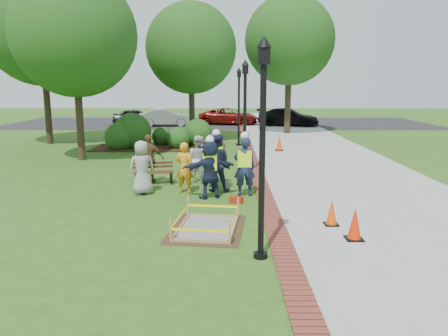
{
  "coord_description": "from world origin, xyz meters",
  "views": [
    {
      "loc": [
        0.57,
        -11.18,
        3.4
      ],
      "look_at": [
        0.5,
        1.2,
        1.0
      ],
      "focal_mm": 35.0,
      "sensor_mm": 36.0,
      "label": 1
    }
  ],
  "objects_px": {
    "hivis_worker_a": "(210,167)",
    "hivis_worker_c": "(216,161)",
    "cone_front": "(355,225)",
    "wet_concrete_pad": "(207,220)",
    "bench_near": "(154,177)",
    "lamp_near": "(263,133)",
    "hivis_worker_b": "(244,165)"
  },
  "relations": [
    {
      "from": "cone_front",
      "to": "hivis_worker_a",
      "type": "distance_m",
      "value": 4.93
    },
    {
      "from": "wet_concrete_pad",
      "to": "hivis_worker_a",
      "type": "bearing_deg",
      "value": 90.68
    },
    {
      "from": "cone_front",
      "to": "hivis_worker_c",
      "type": "relative_size",
      "value": 0.38
    },
    {
      "from": "hivis_worker_a",
      "to": "hivis_worker_c",
      "type": "relative_size",
      "value": 0.96
    },
    {
      "from": "lamp_near",
      "to": "hivis_worker_a",
      "type": "xyz_separation_m",
      "value": [
        -1.17,
        4.6,
        -1.54
      ]
    },
    {
      "from": "hivis_worker_c",
      "to": "cone_front",
      "type": "bearing_deg",
      "value": -55.07
    },
    {
      "from": "wet_concrete_pad",
      "to": "cone_front",
      "type": "distance_m",
      "value": 3.36
    },
    {
      "from": "wet_concrete_pad",
      "to": "hivis_worker_c",
      "type": "bearing_deg",
      "value": 87.99
    },
    {
      "from": "lamp_near",
      "to": "hivis_worker_b",
      "type": "xyz_separation_m",
      "value": [
        -0.13,
        4.86,
        -1.5
      ]
    },
    {
      "from": "hivis_worker_b",
      "to": "hivis_worker_c",
      "type": "xyz_separation_m",
      "value": [
        -0.87,
        0.63,
        0.0
      ]
    },
    {
      "from": "bench_near",
      "to": "cone_front",
      "type": "height_order",
      "value": "cone_front"
    },
    {
      "from": "hivis_worker_c",
      "to": "wet_concrete_pad",
      "type": "bearing_deg",
      "value": -92.01
    },
    {
      "from": "wet_concrete_pad",
      "to": "hivis_worker_a",
      "type": "distance_m",
      "value": 2.97
    },
    {
      "from": "wet_concrete_pad",
      "to": "hivis_worker_a",
      "type": "height_order",
      "value": "hivis_worker_a"
    },
    {
      "from": "wet_concrete_pad",
      "to": "cone_front",
      "type": "xyz_separation_m",
      "value": [
        3.28,
        -0.72,
        0.13
      ]
    },
    {
      "from": "hivis_worker_b",
      "to": "hivis_worker_c",
      "type": "height_order",
      "value": "hivis_worker_c"
    },
    {
      "from": "hivis_worker_c",
      "to": "hivis_worker_a",
      "type": "bearing_deg",
      "value": -100.55
    },
    {
      "from": "wet_concrete_pad",
      "to": "bench_near",
      "type": "height_order",
      "value": "bench_near"
    },
    {
      "from": "bench_near",
      "to": "hivis_worker_b",
      "type": "xyz_separation_m",
      "value": [
        3.05,
        -1.57,
        0.74
      ]
    },
    {
      "from": "bench_near",
      "to": "hivis_worker_c",
      "type": "distance_m",
      "value": 2.48
    },
    {
      "from": "wet_concrete_pad",
      "to": "lamp_near",
      "type": "xyz_separation_m",
      "value": [
        1.14,
        -1.71,
        2.25
      ]
    },
    {
      "from": "hivis_worker_a",
      "to": "hivis_worker_c",
      "type": "bearing_deg",
      "value": 79.45
    },
    {
      "from": "hivis_worker_a",
      "to": "lamp_near",
      "type": "bearing_deg",
      "value": -75.71
    },
    {
      "from": "cone_front",
      "to": "hivis_worker_a",
      "type": "relative_size",
      "value": 0.39
    },
    {
      "from": "hivis_worker_a",
      "to": "hivis_worker_c",
      "type": "height_order",
      "value": "hivis_worker_c"
    },
    {
      "from": "lamp_near",
      "to": "hivis_worker_b",
      "type": "bearing_deg",
      "value": 91.55
    },
    {
      "from": "cone_front",
      "to": "hivis_worker_c",
      "type": "bearing_deg",
      "value": 124.93
    },
    {
      "from": "lamp_near",
      "to": "hivis_worker_c",
      "type": "bearing_deg",
      "value": 100.36
    },
    {
      "from": "wet_concrete_pad",
      "to": "hivis_worker_b",
      "type": "distance_m",
      "value": 3.39
    },
    {
      "from": "lamp_near",
      "to": "hivis_worker_b",
      "type": "relative_size",
      "value": 2.15
    },
    {
      "from": "cone_front",
      "to": "lamp_near",
      "type": "distance_m",
      "value": 3.17
    },
    {
      "from": "wet_concrete_pad",
      "to": "bench_near",
      "type": "xyz_separation_m",
      "value": [
        -2.04,
        4.72,
        0.0
      ]
    }
  ]
}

